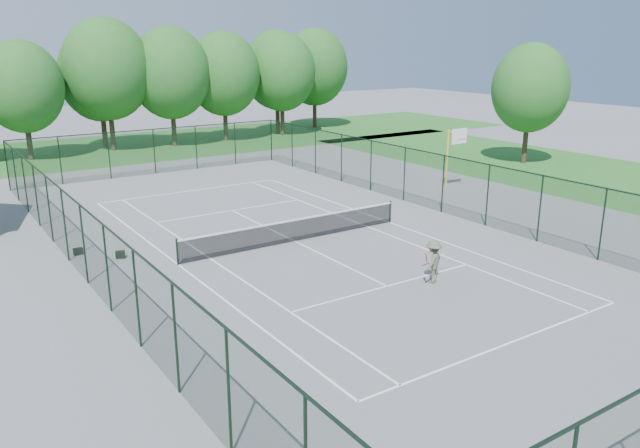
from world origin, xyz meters
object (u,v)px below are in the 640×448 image
(sports_bag_a, at_px, (78,251))
(tennis_net, at_px, (295,229))
(basketball_goal, at_px, (454,146))
(tennis_player, at_px, (433,262))

(sports_bag_a, bearing_deg, tennis_net, -27.88)
(basketball_goal, relative_size, tennis_player, 2.01)
(tennis_net, xyz_separation_m, tennis_player, (1.65, -7.02, 0.23))
(tennis_net, bearing_deg, sports_bag_a, 157.53)
(basketball_goal, xyz_separation_m, sports_bag_a, (-22.10, -0.30, -2.42))
(basketball_goal, relative_size, sports_bag_a, 10.04)
(tennis_net, height_order, tennis_player, tennis_player)
(sports_bag_a, bearing_deg, basketball_goal, -4.62)
(tennis_net, height_order, sports_bag_a, tennis_net)
(tennis_net, xyz_separation_m, sports_bag_a, (-8.51, 3.52, -0.43))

